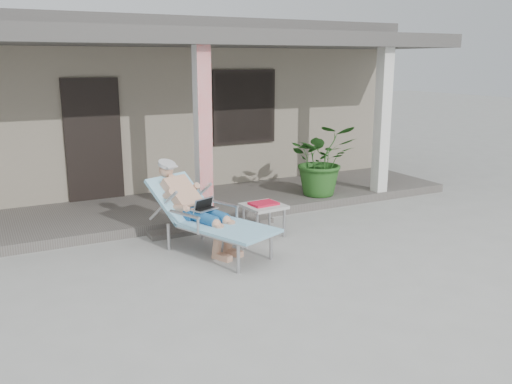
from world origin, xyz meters
TOP-DOWN VIEW (x-y plane):
  - ground at (0.00, 0.00)m, footprint 60.00×60.00m
  - house at (0.00, 6.50)m, footprint 10.40×5.40m
  - porch_deck at (0.00, 3.00)m, footprint 10.00×2.00m
  - porch_overhang at (0.00, 2.95)m, footprint 10.00×2.30m
  - porch_step at (0.00, 1.85)m, footprint 2.00×0.30m
  - lounger at (-0.48, 1.06)m, footprint 1.39×2.01m
  - side_table at (0.57, 1.24)m, footprint 0.61×0.61m
  - potted_palm at (2.39, 2.42)m, footprint 1.47×1.39m

SIDE VIEW (x-z plane):
  - ground at x=0.00m, z-range 0.00..0.00m
  - porch_step at x=0.00m, z-range 0.00..0.07m
  - porch_deck at x=0.00m, z-range 0.00..0.15m
  - side_table at x=0.57m, z-range 0.17..0.67m
  - lounger at x=-0.48m, z-range 0.15..1.42m
  - potted_palm at x=2.39m, z-range 0.15..1.45m
  - house at x=0.00m, z-range 0.02..3.32m
  - porch_overhang at x=0.00m, z-range 1.36..4.21m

